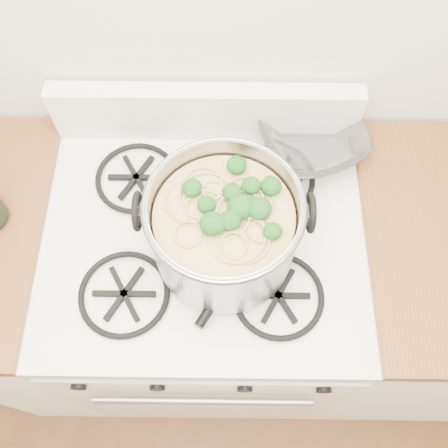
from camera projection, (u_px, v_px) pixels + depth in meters
gas_range at (209, 298)px, 1.59m from camera, size 0.76×0.66×0.92m
counter_left at (49, 292)px, 1.57m from camera, size 0.25×0.65×0.92m
stock_pot at (224, 229)px, 1.04m from camera, size 0.35×0.32×0.22m
spatula at (258, 232)px, 1.14m from camera, size 0.41×0.41×0.02m
glass_bowl at (311, 142)px, 1.25m from camera, size 0.13×0.13×0.02m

